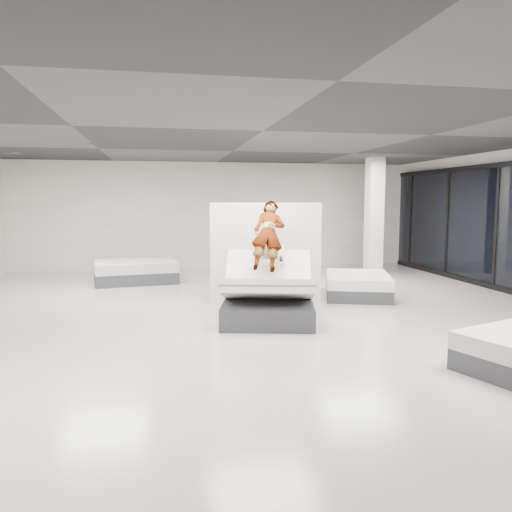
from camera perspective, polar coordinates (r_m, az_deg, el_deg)
name	(u,v)px	position (r m, az deg, el deg)	size (l,w,h in m)	color
room	(263,228)	(8.36, 0.82, 3.19)	(14.00, 14.04, 3.20)	beige
hero_bed	(268,296)	(8.73, 1.40, -4.63)	(1.93, 2.31, 1.27)	#323236
person	(269,247)	(8.92, 1.44, 0.99)	(0.56, 0.37, 1.54)	slate
remote	(281,259)	(8.59, 2.87, -0.34)	(0.05, 0.14, 0.03)	black
divider_panel	(266,253)	(9.94, 1.15, 0.29)	(2.22, 0.10, 2.02)	silver
flat_bed_right_far	(358,285)	(10.98, 11.53, -3.31)	(1.80, 2.07, 0.48)	#323236
flat_bed_left_far	(135,271)	(12.98, -13.61, -1.73)	(2.16, 1.74, 0.54)	#323236
column	(374,217)	(13.90, 13.33, 4.32)	(0.40, 0.40, 3.20)	silver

